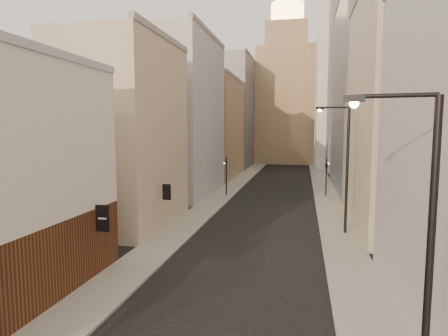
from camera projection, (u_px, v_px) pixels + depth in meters
The scene contains 15 objects.
sidewalk_left at pixel (240, 181), 60.79m from camera, with size 3.00×140.00×0.15m, color gray.
sidewalk_right at pixel (322, 183), 58.12m from camera, with size 3.00×140.00×0.15m, color gray.
left_bldg_beige at pixel (123, 135), 32.88m from camera, with size 8.00×12.00×16.00m, color #BBA88B.
left_bldg_grey at pixel (181, 117), 48.24m from camera, with size 8.00×16.00×20.00m, color #A3A4A8.
left_bldg_tan at pixel (214, 129), 65.91m from camera, with size 8.00×18.00×17.00m, color #9B7D5C.
left_bldg_wingrid at pixel (234, 113), 85.00m from camera, with size 8.00×20.00×24.00m, color gray.
right_bldg_beige at pixel (406, 111), 31.62m from camera, with size 8.00×16.00×20.00m, color #BBA88B.
right_bldg_wingrid at pixel (368, 96), 50.76m from camera, with size 8.00×20.00×26.00m, color gray.
highrise at pixel (379, 43), 75.44m from camera, with size 21.00×23.00×51.20m.
clock_tower at pixel (286, 92), 93.82m from camera, with size 14.00×14.00×44.90m.
white_tower at pixel (336, 80), 77.83m from camera, with size 8.00×8.00×41.50m.
streetlamp_near at pixel (421, 244), 10.19m from camera, with size 2.49×0.49×9.49m.
streetlamp_mid at pixel (344, 162), 29.81m from camera, with size 2.69×0.47×10.28m.
traffic_light_left at pixel (226, 169), 47.19m from camera, with size 0.57×0.47×5.00m.
traffic_light_right at pixel (327, 167), 46.79m from camera, with size 0.62×0.59×5.00m.
Camera 1 is at (3.50, -4.46, 8.55)m, focal length 30.00 mm.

